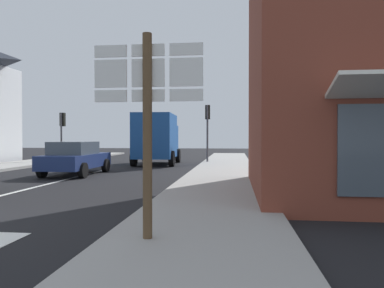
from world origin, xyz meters
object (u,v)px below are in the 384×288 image
at_px(delivery_truck, 157,138).
at_px(traffic_light_far_right, 208,120).
at_px(route_sign_post, 148,114).
at_px(traffic_light_far_left, 62,126).
at_px(sedan_far, 76,158).

relative_size(delivery_truck, traffic_light_far_right, 1.37).
distance_m(route_sign_post, traffic_light_far_right, 17.72).
xyz_separation_m(route_sign_post, traffic_light_far_right, (-0.41, 17.70, 0.75)).
bearing_deg(traffic_light_far_right, delivery_truck, -158.23).
height_order(traffic_light_far_left, traffic_light_far_right, traffic_light_far_right).
height_order(sedan_far, traffic_light_far_left, traffic_light_far_left).
xyz_separation_m(route_sign_post, traffic_light_far_left, (-10.13, 17.70, 0.45)).
relative_size(traffic_light_far_left, traffic_light_far_right, 0.89).
bearing_deg(traffic_light_far_left, delivery_truck, -10.28).
height_order(delivery_truck, traffic_light_far_left, traffic_light_far_left).
distance_m(sedan_far, delivery_truck, 6.91).
bearing_deg(sedan_far, route_sign_post, -60.34).
relative_size(route_sign_post, traffic_light_far_left, 0.97).
bearing_deg(route_sign_post, sedan_far, 119.66).
bearing_deg(delivery_truck, traffic_light_far_right, 21.77).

